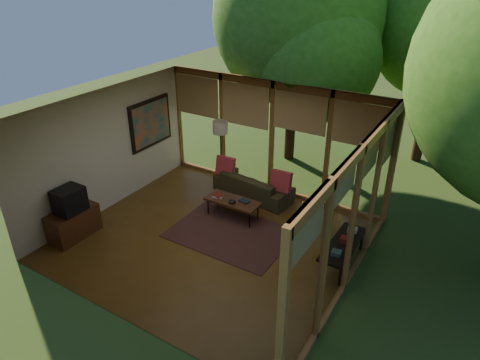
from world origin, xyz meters
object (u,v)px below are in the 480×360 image
Objects in this scene: side_console at (339,244)px; floor_lamp at (220,131)px; sofa at (253,185)px; coffee_table at (233,201)px; media_cabinet at (74,223)px; television at (69,200)px.

floor_lamp is at bearing 157.38° from side_console.
floor_lamp is at bearing -1.18° from sofa.
coffee_table is at bearing 101.78° from sofa.
media_cabinet reaches higher than sofa.
floor_lamp is (-1.01, 0.14, 1.13)m from sofa.
television is at bearing -135.70° from coffee_table.
television is at bearing 0.00° from media_cabinet.
side_console reaches higher than coffee_table.
side_console is (4.87, 1.99, 0.11)m from media_cabinet.
sofa is 1.52m from floor_lamp.
coffee_table is at bearing -47.55° from floor_lamp.
side_console is (3.60, -1.50, -1.00)m from floor_lamp.
side_console is at bearing 22.23° from media_cabinet.
television is 0.46× the size of coffee_table.
sofa is 4.05m from media_cabinet.
side_console is (2.50, -0.30, 0.02)m from coffee_table.
coffee_table is at bearing 44.30° from television.
sofa is at bearing 56.00° from television.
television is 3.75m from floor_lamp.
television is 5.26m from side_console.
sofa is 3.48× the size of television.
television is 0.33× the size of floor_lamp.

